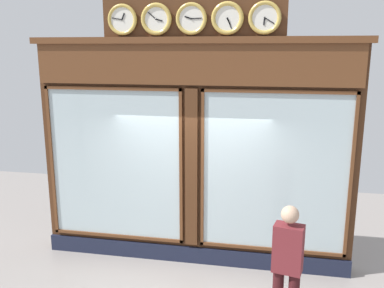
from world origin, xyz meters
The scene contains 2 objects.
shop_facade centered at (0.00, -0.12, 1.92)m, with size 5.24×0.42×4.30m.
pedestrian centered at (-1.49, 1.48, 0.93)m, with size 0.40×0.30×1.69m.
Camera 1 is at (-1.20, 6.33, 3.55)m, focal length 38.83 mm.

